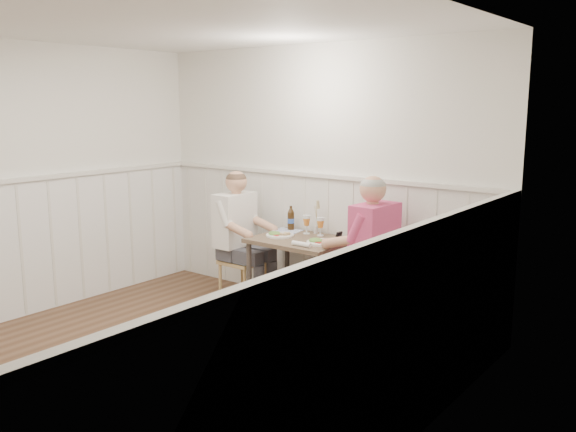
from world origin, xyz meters
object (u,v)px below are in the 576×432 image
object	(u,v)px
chair_left	(239,256)
beer_bottle	(291,219)
diner_cream	(238,246)
dining_table	(301,249)
chair_right	(376,283)
grass_vase	(316,218)
man_in_pink	(370,267)

from	to	relation	value
chair_left	beer_bottle	size ratio (longest dim) A/B	3.37
chair_left	diner_cream	xyz separation A→B (m)	(0.02, -0.04, 0.12)
dining_table	chair_left	world-z (taller)	chair_left
chair_right	beer_bottle	xyz separation A→B (m)	(-1.15, 0.25, 0.40)
diner_cream	dining_table	bearing A→B (deg)	3.26
chair_right	diner_cream	xyz separation A→B (m)	(-1.60, -0.05, 0.12)
grass_vase	chair_left	bearing A→B (deg)	-159.36
beer_bottle	chair_left	bearing A→B (deg)	-150.10
chair_right	chair_left	xyz separation A→B (m)	(-1.62, -0.02, -0.00)
diner_cream	grass_vase	xyz separation A→B (m)	(0.75, 0.33, 0.33)
chair_right	grass_vase	world-z (taller)	grass_vase
chair_right	grass_vase	bearing A→B (deg)	162.24
dining_table	grass_vase	world-z (taller)	grass_vase
chair_right	grass_vase	distance (m)	1.00
chair_right	beer_bottle	bearing A→B (deg)	167.52
diner_cream	chair_right	bearing A→B (deg)	1.97
chair_right	chair_left	size ratio (longest dim) A/B	1.01
dining_table	chair_left	xyz separation A→B (m)	(-0.79, -0.01, -0.19)
man_in_pink	grass_vase	world-z (taller)	man_in_pink
chair_left	diner_cream	world-z (taller)	diner_cream
grass_vase	chair_right	bearing A→B (deg)	-17.76
man_in_pink	diner_cream	size ratio (longest dim) A/B	1.05
dining_table	diner_cream	distance (m)	0.78
beer_bottle	diner_cream	bearing A→B (deg)	-145.63
chair_right	man_in_pink	world-z (taller)	man_in_pink
chair_left	man_in_pink	bearing A→B (deg)	-0.42
dining_table	diner_cream	xyz separation A→B (m)	(-0.77, -0.04, -0.07)
chair_right	diner_cream	distance (m)	1.60
chair_right	grass_vase	xyz separation A→B (m)	(-0.85, 0.27, 0.45)
man_in_pink	beer_bottle	distance (m)	1.16
chair_right	beer_bottle	distance (m)	1.24
diner_cream	man_in_pink	bearing A→B (deg)	0.97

